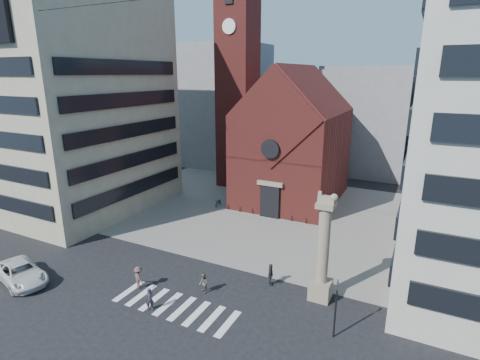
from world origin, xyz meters
name	(u,v)px	position (x,y,z in m)	size (l,w,h in m)	color
ground	(191,285)	(0.00, 0.00, 0.00)	(120.00, 120.00, 0.00)	black
piazza	(276,212)	(0.00, 19.00, 0.03)	(46.00, 30.00, 0.05)	gray
zebra_crossing	(175,306)	(0.55, -3.00, 0.01)	(10.20, 3.20, 0.01)	white
church	(294,142)	(0.00, 25.04, 7.98)	(12.00, 16.65, 18.00)	maroon
campanile	(238,81)	(-10.00, 28.00, 15.74)	(5.50, 5.50, 31.20)	maroon
building_left	(71,106)	(-24.00, 10.00, 13.00)	(18.00, 20.00, 26.00)	tan
bg_block_left	(220,105)	(-20.00, 40.00, 11.00)	(16.00, 14.00, 22.00)	gray
bg_block_mid	(365,121)	(6.00, 45.00, 9.00)	(14.00, 12.00, 18.00)	gray
bg_block_right	(478,108)	(22.00, 42.00, 12.00)	(16.00, 14.00, 24.00)	gray
lion_column	(323,258)	(10.01, 3.00, 3.46)	(1.63, 1.60, 8.68)	gray
traffic_light	(336,307)	(12.00, -1.00, 2.29)	(0.13, 0.16, 4.30)	black
white_car	(21,273)	(-13.01, -5.99, 0.83)	(2.74, 5.94, 1.65)	silver
pedestrian_0	(150,300)	(-0.80, -4.17, 0.87)	(0.63, 0.42, 1.74)	#2F2737
pedestrian_1	(203,284)	(1.52, -0.48, 0.83)	(0.80, 0.63, 1.65)	#60544C
pedestrian_2	(271,275)	(5.83, 3.00, 0.94)	(1.11, 0.46, 1.89)	#24242B
pedestrian_3	(139,278)	(-3.53, -2.27, 0.96)	(1.24, 0.71, 1.91)	brown
scooter_0	(218,202)	(-7.58, 17.59, 0.54)	(0.65, 1.85, 0.97)	black
scooter_1	(230,204)	(-5.87, 17.59, 0.59)	(0.51, 1.79, 1.08)	black
scooter_2	(242,206)	(-4.15, 17.59, 0.54)	(0.65, 1.85, 0.97)	black
scooter_3	(254,208)	(-2.44, 17.59, 0.59)	(0.51, 1.79, 1.08)	black
scooter_4	(266,211)	(-0.73, 17.59, 0.54)	(0.65, 1.85, 0.97)	black
scooter_5	(279,212)	(0.99, 17.59, 0.59)	(0.51, 1.79, 1.08)	black
scooter_6	(293,215)	(2.70, 17.59, 0.54)	(0.65, 1.85, 0.97)	black
scooter_7	(307,217)	(4.41, 17.59, 0.59)	(0.51, 1.79, 1.08)	black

